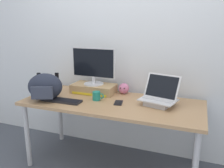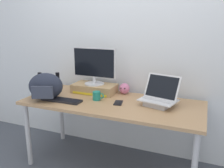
{
  "view_description": "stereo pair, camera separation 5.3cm",
  "coord_description": "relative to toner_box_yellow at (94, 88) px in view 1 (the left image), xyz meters",
  "views": [
    {
      "loc": [
        0.78,
        -2.06,
        1.48
      ],
      "look_at": [
        0.0,
        0.0,
        0.9
      ],
      "focal_mm": 37.5,
      "sensor_mm": 36.0,
      "label": 1
    },
    {
      "loc": [
        0.83,
        -2.05,
        1.48
      ],
      "look_at": [
        0.0,
        0.0,
        0.9
      ],
      "focal_mm": 37.5,
      "sensor_mm": 36.0,
      "label": 2
    }
  ],
  "objects": [
    {
      "name": "back_wall",
      "position": [
        0.3,
        0.25,
        0.53
      ],
      "size": [
        7.0,
        0.1,
        2.6
      ],
      "primitive_type": "cube",
      "color": "silver",
      "rests_on": "ground"
    },
    {
      "name": "messenger_backpack",
      "position": [
        -0.35,
        -0.4,
        0.09
      ],
      "size": [
        0.4,
        0.34,
        0.27
      ],
      "rotation": [
        0.0,
        0.0,
        0.38
      ],
      "color": "#232838",
      "rests_on": "desk"
    },
    {
      "name": "coffee_mug",
      "position": [
        0.14,
        -0.23,
        -0.0
      ],
      "size": [
        0.12,
        0.08,
        0.09
      ],
      "color": "#1E7F70",
      "rests_on": "desk"
    },
    {
      "name": "open_laptop",
      "position": [
        0.75,
        -0.15,
        0.01
      ],
      "size": [
        0.38,
        0.32,
        0.28
      ],
      "rotation": [
        0.0,
        0.0,
        -0.26
      ],
      "color": "#ADADB2",
      "rests_on": "desk"
    },
    {
      "name": "toner_box_yellow",
      "position": [
        0.0,
        0.0,
        0.0
      ],
      "size": [
        0.48,
        0.26,
        0.1
      ],
      "color": "tan",
      "rests_on": "desk"
    },
    {
      "name": "ground_plane",
      "position": [
        0.3,
        -0.22,
        -0.77
      ],
      "size": [
        20.0,
        20.0,
        0.0
      ],
      "primitive_type": "plane",
      "color": "#474C56"
    },
    {
      "name": "desk",
      "position": [
        0.3,
        -0.22,
        -0.12
      ],
      "size": [
        1.77,
        0.74,
        0.72
      ],
      "color": "#A87F56",
      "rests_on": "ground"
    },
    {
      "name": "plush_toy",
      "position": [
        0.33,
        0.08,
        0.01
      ],
      "size": [
        0.12,
        0.12,
        0.12
      ],
      "color": "#CC7099",
      "rests_on": "desk"
    },
    {
      "name": "desktop_monitor",
      "position": [
        -0.0,
        -0.0,
        0.25
      ],
      "size": [
        0.5,
        0.22,
        0.4
      ],
      "rotation": [
        0.0,
        0.0,
        -0.03
      ],
      "color": "silver",
      "rests_on": "toner_box_yellow"
    },
    {
      "name": "external_keyboard",
      "position": [
        -0.17,
        -0.39,
        -0.04
      ],
      "size": [
        0.42,
        0.13,
        0.02
      ],
      "rotation": [
        0.0,
        0.0,
        0.01
      ],
      "color": "black",
      "rests_on": "desk"
    },
    {
      "name": "cell_phone",
      "position": [
        0.38,
        -0.24,
        -0.04
      ],
      "size": [
        0.1,
        0.15,
        0.01
      ],
      "rotation": [
        0.0,
        0.0,
        0.2
      ],
      "color": "black",
      "rests_on": "desk"
    }
  ]
}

